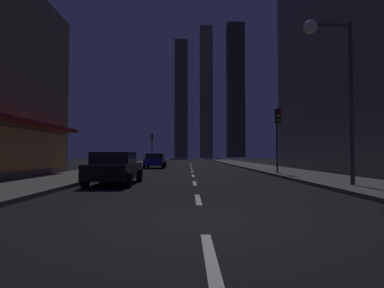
% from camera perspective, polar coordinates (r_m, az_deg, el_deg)
% --- Properties ---
extents(ground_plane, '(78.00, 136.00, 0.10)m').
position_cam_1_polar(ground_plane, '(38.16, -0.20, -4.04)').
color(ground_plane, black).
extents(sidewalk_right, '(4.00, 76.00, 0.15)m').
position_cam_1_polar(sidewalk_right, '(38.84, 10.20, -3.78)').
color(sidewalk_right, '#605E59').
rests_on(sidewalk_right, ground).
extents(sidewalk_left, '(4.00, 76.00, 0.15)m').
position_cam_1_polar(sidewalk_left, '(38.74, -10.64, -3.79)').
color(sidewalk_left, '#605E59').
rests_on(sidewalk_left, ground).
extents(lane_marking_center, '(0.16, 43.80, 0.01)m').
position_cam_1_polar(lane_marking_center, '(24.97, 0.02, -5.01)').
color(lane_marking_center, silver).
rests_on(lane_marking_center, ground).
extents(skyscraper_distant_tall, '(5.08, 6.69, 45.84)m').
position_cam_1_polar(skyscraper_distant_tall, '(123.75, -1.95, 8.10)').
color(skyscraper_distant_tall, '#4F4B3B').
rests_on(skyscraper_distant_tall, ground).
extents(skyscraper_distant_mid, '(5.32, 5.29, 56.28)m').
position_cam_1_polar(skyscraper_distant_mid, '(135.98, 2.59, 9.42)').
color(skyscraper_distant_mid, '#645F4B').
rests_on(skyscraper_distant_mid, ground).
extents(skyscraper_distant_short, '(8.52, 7.54, 67.48)m').
position_cam_1_polar(skyscraper_distant_short, '(161.62, 7.92, 9.63)').
color(skyscraper_distant_short, '#353328').
rests_on(skyscraper_distant_short, ground).
extents(car_parked_near, '(1.98, 4.24, 1.45)m').
position_cam_1_polar(car_parked_near, '(14.49, -13.90, -4.26)').
color(car_parked_near, black).
rests_on(car_parked_near, ground).
extents(car_parked_far, '(1.98, 4.24, 1.45)m').
position_cam_1_polar(car_parked_far, '(31.16, -6.75, -3.04)').
color(car_parked_far, navy).
rests_on(car_parked_far, ground).
extents(fire_hydrant_far_left, '(0.42, 0.30, 0.65)m').
position_cam_1_polar(fire_hydrant_far_left, '(25.09, -13.60, -3.91)').
color(fire_hydrant_far_left, '#B2B2B2').
rests_on(fire_hydrant_far_left, sidewalk_left).
extents(traffic_light_near_right, '(0.32, 0.48, 4.20)m').
position_cam_1_polar(traffic_light_near_right, '(21.08, 15.32, 3.16)').
color(traffic_light_near_right, '#2D2D2D').
rests_on(traffic_light_near_right, sidewalk_right).
extents(traffic_light_far_left, '(0.32, 0.48, 4.20)m').
position_cam_1_polar(traffic_light_far_left, '(44.82, -7.31, 0.44)').
color(traffic_light_far_left, '#2D2D2D').
rests_on(traffic_light_far_left, sidewalk_left).
extents(street_lamp_right, '(1.96, 0.56, 6.58)m').
position_cam_1_polar(street_lamp_right, '(14.05, 23.88, 13.61)').
color(street_lamp_right, '#38383D').
rests_on(street_lamp_right, sidewalk_right).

